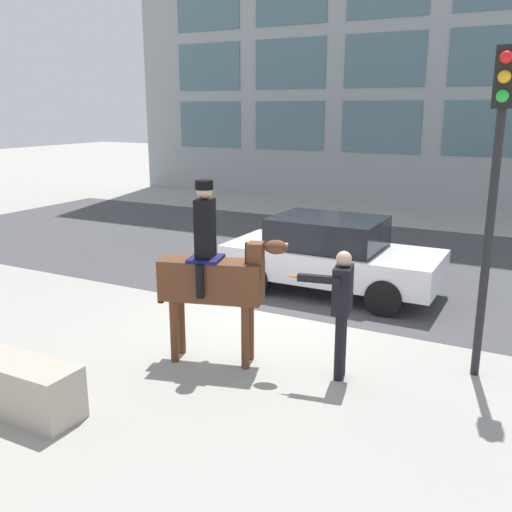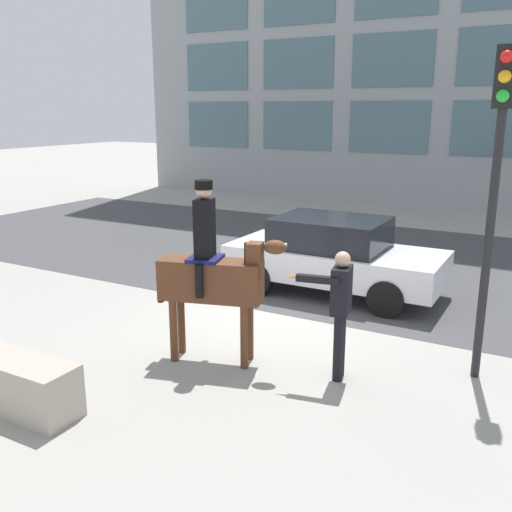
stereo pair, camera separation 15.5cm
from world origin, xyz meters
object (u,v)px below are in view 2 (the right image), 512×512
Objects in this scene: street_car_near_lane at (334,255)px; traffic_light at (496,166)px; pedestrian_bystander at (340,305)px; mounted_horse_lead at (213,274)px.

traffic_light is (2.99, -2.45, 2.03)m from street_car_near_lane.
street_car_near_lane is 4.37m from traffic_light.
traffic_light is at bearing -160.57° from pedestrian_bystander.
pedestrian_bystander reaches higher than street_car_near_lane.
mounted_horse_lead is 1.48× the size of pedestrian_bystander.
pedestrian_bystander is 3.66m from street_car_near_lane.
pedestrian_bystander is at bearing -149.84° from traffic_light.
mounted_horse_lead is at bearing -95.17° from street_car_near_lane.
street_car_near_lane is (0.33, 3.69, -0.52)m from mounted_horse_lead.
pedestrian_bystander is (1.73, 0.32, -0.25)m from mounted_horse_lead.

